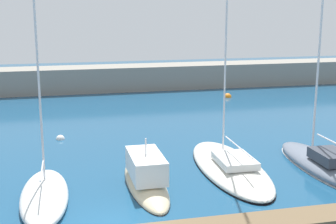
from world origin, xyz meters
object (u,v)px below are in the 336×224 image
at_px(sailboat_white_third, 44,195).
at_px(sailboat_ivory_fifth, 230,166).
at_px(motorboat_sand_fourth, 146,178).
at_px(sailboat_slate_sixth, 323,163).
at_px(mooring_buoy_orange, 227,97).
at_px(mooring_buoy_white, 60,139).

bearing_deg(sailboat_white_third, sailboat_ivory_fifth, -77.28).
distance_m(motorboat_sand_fourth, sailboat_ivory_fifth, 5.19).
height_order(sailboat_slate_sixth, mooring_buoy_orange, sailboat_slate_sixth).
distance_m(sailboat_white_third, motorboat_sand_fourth, 5.11).
bearing_deg(sailboat_slate_sixth, sailboat_white_third, 94.95).
bearing_deg(sailboat_slate_sixth, sailboat_ivory_fifth, 80.35).
height_order(sailboat_white_third, motorboat_sand_fourth, sailboat_white_third).
xyz_separation_m(sailboat_ivory_fifth, sailboat_slate_sixth, (5.21, -0.98, 0.13)).
bearing_deg(sailboat_white_third, sailboat_slate_sixth, -84.74).
bearing_deg(sailboat_white_third, motorboat_sand_fourth, -79.06).
bearing_deg(mooring_buoy_orange, sailboat_white_third, -127.80).
bearing_deg(sailboat_ivory_fifth, sailboat_white_third, 102.80).
bearing_deg(mooring_buoy_orange, sailboat_ivory_fifth, -109.88).
relative_size(motorboat_sand_fourth, mooring_buoy_orange, 9.44).
bearing_deg(sailboat_slate_sixth, mooring_buoy_white, 57.31).
bearing_deg(mooring_buoy_orange, mooring_buoy_white, -144.50).
relative_size(mooring_buoy_orange, mooring_buoy_white, 1.35).
xyz_separation_m(sailboat_slate_sixth, mooring_buoy_white, (-14.46, 9.62, -0.36)).
height_order(motorboat_sand_fourth, sailboat_ivory_fifth, sailboat_ivory_fifth).
distance_m(motorboat_sand_fourth, sailboat_slate_sixth, 10.27).
bearing_deg(motorboat_sand_fourth, mooring_buoy_white, 22.99).
bearing_deg(mooring_buoy_white, mooring_buoy_orange, 35.50).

